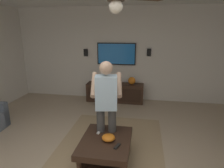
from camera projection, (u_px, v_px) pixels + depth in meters
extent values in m
cube|color=silver|center=(121.00, 55.00, 5.93)|extent=(0.10, 6.61, 2.78)
cube|color=#9E8460|center=(108.00, 153.00, 3.47)|extent=(2.94, 1.94, 0.01)
cube|color=#332116|center=(106.00, 142.00, 3.18)|extent=(1.00, 0.80, 0.10)
cylinder|color=#332116|center=(127.00, 141.00, 3.59)|extent=(0.07, 0.07, 0.30)
cylinder|color=#332116|center=(94.00, 138.00, 3.69)|extent=(0.07, 0.07, 0.30)
cylinder|color=#332116|center=(79.00, 168.00, 2.89)|extent=(0.07, 0.07, 0.30)
cube|color=black|center=(106.00, 155.00, 3.25)|extent=(0.88, 0.68, 0.03)
cube|color=#332116|center=(115.00, 92.00, 5.93)|extent=(0.44, 1.70, 0.55)
cube|color=black|center=(114.00, 95.00, 5.72)|extent=(0.01, 1.56, 0.39)
cube|color=black|center=(116.00, 54.00, 5.85)|extent=(0.05, 1.16, 0.65)
cube|color=blue|center=(116.00, 54.00, 5.83)|extent=(0.01, 1.10, 0.59)
cylinder|color=#3F3F3F|center=(112.00, 130.00, 3.44)|extent=(0.14, 0.14, 0.82)
cylinder|color=#3F3F3F|center=(101.00, 130.00, 3.44)|extent=(0.14, 0.14, 0.82)
cube|color=silver|center=(106.00, 93.00, 3.25)|extent=(0.28, 0.39, 0.58)
sphere|color=tan|center=(106.00, 68.00, 3.13)|extent=(0.22, 0.22, 0.22)
cylinder|color=tan|center=(119.00, 85.00, 3.40)|extent=(0.49, 0.17, 0.37)
cylinder|color=tan|center=(94.00, 85.00, 3.40)|extent=(0.49, 0.17, 0.37)
cube|color=white|center=(107.00, 87.00, 3.62)|extent=(0.05, 0.06, 0.16)
ellipsoid|color=orange|center=(108.00, 138.00, 3.14)|extent=(0.21, 0.21, 0.10)
cube|color=white|center=(100.00, 132.00, 3.39)|extent=(0.16, 0.07, 0.02)
cube|color=black|center=(117.00, 146.00, 2.97)|extent=(0.16, 0.09, 0.02)
sphere|color=orange|center=(132.00, 81.00, 5.78)|extent=(0.22, 0.22, 0.22)
cube|color=black|center=(149.00, 52.00, 5.69)|extent=(0.06, 0.12, 0.22)
cube|color=black|center=(86.00, 53.00, 6.01)|extent=(0.06, 0.12, 0.22)
sphere|color=silver|center=(116.00, 7.00, 2.24)|extent=(0.16, 0.16, 0.16)
cube|color=brown|center=(117.00, 1.00, 2.52)|extent=(0.57, 0.18, 0.02)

